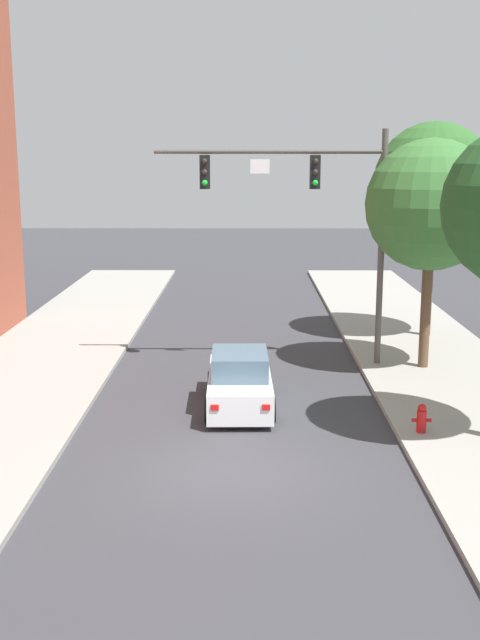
{
  "coord_description": "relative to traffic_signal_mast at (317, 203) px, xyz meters",
  "views": [
    {
      "loc": [
        0.28,
        -15.92,
        6.75
      ],
      "look_at": [
        0.1,
        6.66,
        2.0
      ],
      "focal_mm": 43.27,
      "sensor_mm": 36.0,
      "label": 1
    }
  ],
  "objects": [
    {
      "name": "fire_hydrant",
      "position": [
        2.09,
        -6.56,
        -4.87
      ],
      "size": [
        0.48,
        0.24,
        0.72
      ],
      "color": "red",
      "rests_on": "sidewalk_right"
    },
    {
      "name": "street_tree_third",
      "position": [
        4.64,
        4.12,
        0.5
      ],
      "size": [
        4.38,
        4.38,
        7.93
      ],
      "color": "brown",
      "rests_on": "sidewalk_right"
    },
    {
      "name": "traffic_signal_mast",
      "position": [
        0.0,
        0.0,
        0.0
      ],
      "size": [
        7.3,
        0.38,
        7.5
      ],
      "color": "#514C47",
      "rests_on": "sidewalk_right"
    },
    {
      "name": "ground_plane",
      "position": [
        -2.51,
        -8.65,
        -5.38
      ],
      "size": [
        120.0,
        120.0,
        0.0
      ],
      "primitive_type": "plane",
      "color": "#38383D"
    },
    {
      "name": "car_lead_white",
      "position": [
        -2.4,
        -4.21,
        -4.65
      ],
      "size": [
        1.89,
        4.27,
        1.6
      ],
      "color": "silver",
      "rests_on": "ground"
    },
    {
      "name": "street_tree_second",
      "position": [
        3.5,
        -0.45,
        -0.06
      ],
      "size": [
        4.09,
        4.09,
        7.23
      ],
      "color": "brown",
      "rests_on": "sidewalk_right"
    }
  ]
}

